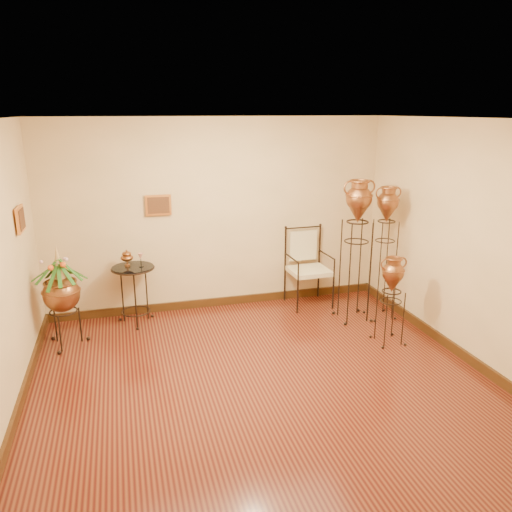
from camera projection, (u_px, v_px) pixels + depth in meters
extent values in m
plane|color=#632C17|center=(266.00, 388.00, 5.36)|extent=(5.00, 5.00, 0.00)
cube|color=#3D230E|center=(220.00, 301.00, 7.64)|extent=(5.00, 0.04, 0.12)
cube|color=#3D230E|center=(15.00, 420.00, 4.72)|extent=(0.04, 5.00, 0.12)
cube|color=#3D230E|center=(464.00, 355.00, 5.98)|extent=(0.04, 5.00, 0.12)
cube|color=#ED9745|center=(158.00, 205.00, 6.97)|extent=(0.36, 0.03, 0.29)
cube|color=#ED9745|center=(20.00, 219.00, 5.60)|extent=(0.03, 0.36, 0.29)
cube|color=beige|center=(309.00, 271.00, 7.54)|extent=(0.59, 0.55, 0.07)
cube|color=beige|center=(310.00, 250.00, 7.44)|extent=(0.44, 0.05, 0.46)
cylinder|color=black|center=(133.00, 267.00, 6.80)|extent=(0.57, 0.57, 0.02)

